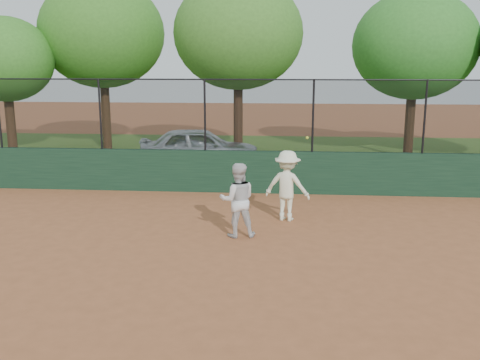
# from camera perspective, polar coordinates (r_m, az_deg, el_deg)

# --- Properties ---
(ground) EXTENTS (80.00, 80.00, 0.00)m
(ground) POSITION_cam_1_polar(r_m,az_deg,el_deg) (9.69, -5.88, -9.68)
(ground) COLOR #9E5833
(ground) RESTS_ON ground
(back_wall) EXTENTS (26.00, 0.20, 1.20)m
(back_wall) POSITION_cam_1_polar(r_m,az_deg,el_deg) (15.22, -1.82, 0.92)
(back_wall) COLOR #1A3924
(back_wall) RESTS_ON ground
(grass_strip) EXTENTS (36.00, 12.00, 0.01)m
(grass_strip) POSITION_cam_1_polar(r_m,az_deg,el_deg) (21.20, 0.03, 2.58)
(grass_strip) COLOR #305119
(grass_strip) RESTS_ON ground
(parked_car) EXTENTS (4.41, 2.35, 1.43)m
(parked_car) POSITION_cam_1_polar(r_m,az_deg,el_deg) (18.82, -4.34, 3.47)
(parked_car) COLOR silver
(parked_car) RESTS_ON ground
(player_second) EXTENTS (0.86, 0.72, 1.59)m
(player_second) POSITION_cam_1_polar(r_m,az_deg,el_deg) (11.28, -0.26, -2.15)
(player_second) COLOR silver
(player_second) RESTS_ON ground
(player_main) EXTENTS (1.20, 0.89, 2.05)m
(player_main) POSITION_cam_1_polar(r_m,az_deg,el_deg) (12.50, 5.06, -0.61)
(player_main) COLOR #F0F2CD
(player_main) RESTS_ON ground
(fence_assembly) EXTENTS (26.00, 0.06, 2.00)m
(fence_assembly) POSITION_cam_1_polar(r_m,az_deg,el_deg) (14.99, -1.97, 7.06)
(fence_assembly) COLOR black
(fence_assembly) RESTS_ON back_wall
(tree_0) EXTENTS (3.70, 3.36, 5.35)m
(tree_0) POSITION_cam_1_polar(r_m,az_deg,el_deg) (22.55, -23.79, 11.66)
(tree_0) COLOR #4B2E1A
(tree_0) RESTS_ON ground
(tree_1) EXTENTS (5.09, 4.63, 6.99)m
(tree_1) POSITION_cam_1_polar(r_m,az_deg,el_deg) (23.11, -14.54, 14.89)
(tree_1) COLOR #472C18
(tree_1) RESTS_ON ground
(tree_2) EXTENTS (4.83, 4.39, 6.78)m
(tree_2) POSITION_cam_1_polar(r_m,az_deg,el_deg) (20.58, -0.20, 15.34)
(tree_2) COLOR #402717
(tree_2) RESTS_ON ground
(tree_3) EXTENTS (4.65, 4.23, 6.26)m
(tree_3) POSITION_cam_1_polar(r_m,az_deg,el_deg) (21.54, 18.15, 13.46)
(tree_3) COLOR #392313
(tree_3) RESTS_ON ground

